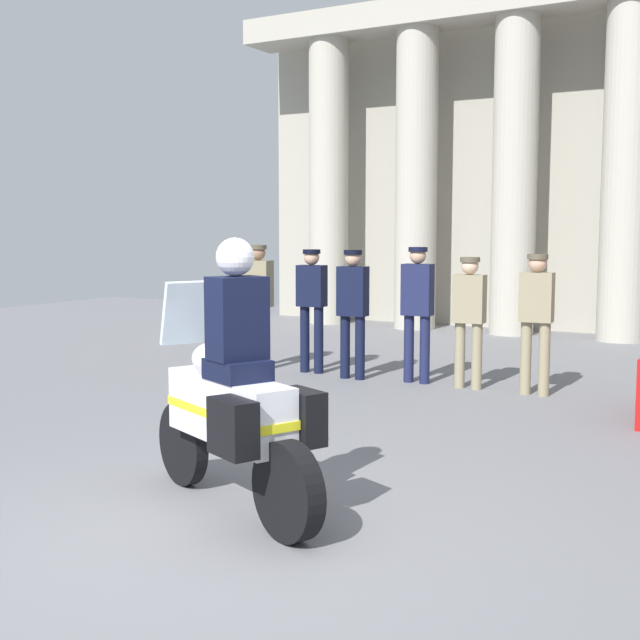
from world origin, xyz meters
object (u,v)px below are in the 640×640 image
motorcycle_with_rider (234,400)px  briefcase_on_ground (234,355)px  officer_in_row_3 (417,303)px  officer_in_row_1 (312,300)px  officer_in_row_2 (353,303)px  officer_in_row_4 (469,312)px  officer_in_row_0 (258,296)px  officer_in_row_5 (536,312)px

motorcycle_with_rider → briefcase_on_ground: bearing=-29.9°
officer_in_row_3 → motorcycle_with_rider: 5.28m
briefcase_on_ground → officer_in_row_3: bearing=4.0°
officer_in_row_1 → officer_in_row_2: 0.73m
briefcase_on_ground → officer_in_row_2: bearing=1.4°
officer_in_row_4 → motorcycle_with_rider: motorcycle_with_rider is taller
officer_in_row_0 → officer_in_row_3: (2.37, 0.09, -0.01)m
officer_in_row_5 → briefcase_on_ground: size_ratio=4.65×
officer_in_row_1 → briefcase_on_ground: size_ratio=4.71×
officer_in_row_5 → motorcycle_with_rider: size_ratio=0.86×
officer_in_row_2 → briefcase_on_ground: 2.05m
motorcycle_with_rider → briefcase_on_ground: size_ratio=5.41×
officer_in_row_4 → motorcycle_with_rider: 5.16m
officer_in_row_4 → briefcase_on_ground: (-3.44, -0.14, -0.78)m
officer_in_row_1 → motorcycle_with_rider: motorcycle_with_rider is taller
officer_in_row_4 → briefcase_on_ground: bearing=-1.2°
officer_in_row_0 → motorcycle_with_rider: bearing=118.5°
officer_in_row_4 → officer_in_row_3: bearing=-7.9°
officer_in_row_4 → officer_in_row_0: bearing=-2.9°
officer_in_row_4 → officer_in_row_1: bearing=-5.1°
officer_in_row_5 → officer_in_row_1: bearing=-4.9°
officer_in_row_2 → briefcase_on_ground: (-1.88, -0.04, -0.82)m
officer_in_row_0 → officer_in_row_5: officer_in_row_0 is taller
officer_in_row_5 → motorcycle_with_rider: bearing=78.7°
officer_in_row_1 → officer_in_row_4: 2.27m
officer_in_row_1 → motorcycle_with_rider: bearing=111.2°
officer_in_row_1 → briefcase_on_ground: 1.44m
officer_in_row_5 → briefcase_on_ground: 4.34m
officer_in_row_2 → briefcase_on_ground: officer_in_row_2 is taller
officer_in_row_3 → officer_in_row_0: bearing=-1.4°
officer_in_row_3 → officer_in_row_4: size_ratio=1.07×
officer_in_row_3 → briefcase_on_ground: officer_in_row_3 is taller
officer_in_row_1 → officer_in_row_0: bearing=3.3°
officer_in_row_1 → motorcycle_with_rider: 5.74m
officer_in_row_1 → officer_in_row_4: officer_in_row_1 is taller
officer_in_row_5 → briefcase_on_ground: officer_in_row_5 is taller
motorcycle_with_rider → officer_in_row_5: bearing=-73.0°
officer_in_row_0 → officer_in_row_3: size_ratio=1.00×
officer_in_row_0 → officer_in_row_4: (3.08, 0.04, -0.07)m
briefcase_on_ground → officer_in_row_0: bearing=16.0°
officer_in_row_2 → motorcycle_with_rider: size_ratio=0.87×
officer_in_row_5 → briefcase_on_ground: (-4.26, -0.13, -0.81)m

